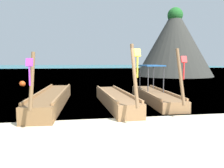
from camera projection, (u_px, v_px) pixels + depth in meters
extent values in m
plane|color=beige|center=(133.00, 133.00, 6.42)|extent=(120.00, 120.00, 0.00)
plane|color=#147A89|center=(80.00, 68.00, 66.99)|extent=(120.00, 120.00, 0.00)
cube|color=brown|center=(52.00, 99.00, 10.26)|extent=(1.54, 6.61, 0.60)
cube|color=#9F7246|center=(41.00, 92.00, 10.17)|extent=(0.49, 6.02, 0.10)
cube|color=#9F7246|center=(63.00, 92.00, 10.27)|extent=(0.49, 6.02, 0.10)
cylinder|color=brown|center=(32.00, 81.00, 6.74)|extent=(0.17, 0.73, 1.78)
cube|color=purple|center=(29.00, 62.00, 6.49)|extent=(0.21, 0.15, 0.25)
cube|color=purple|center=(30.00, 76.00, 6.51)|extent=(0.04, 0.08, 0.57)
cube|color=olive|center=(115.00, 100.00, 10.30)|extent=(1.21, 5.55, 0.57)
cube|color=#AF7F52|center=(105.00, 93.00, 10.17)|extent=(0.27, 5.08, 0.10)
cube|color=#AF7F52|center=(125.00, 92.00, 10.35)|extent=(0.27, 5.08, 0.10)
cylinder|color=brown|center=(135.00, 75.00, 7.27)|extent=(0.15, 0.83, 2.10)
cube|color=yellow|center=(137.00, 53.00, 6.95)|extent=(0.20, 0.14, 0.25)
cube|color=yellow|center=(137.00, 67.00, 6.98)|extent=(0.03, 0.08, 0.66)
cube|color=olive|center=(155.00, 97.00, 11.43)|extent=(1.44, 5.74, 0.47)
cube|color=#AF7F52|center=(145.00, 92.00, 11.34)|extent=(0.34, 5.23, 0.10)
cube|color=#AF7F52|center=(165.00, 91.00, 11.46)|extent=(0.34, 5.23, 0.10)
cylinder|color=brown|center=(181.00, 76.00, 8.26)|extent=(0.16, 0.89, 2.11)
cube|color=red|center=(184.00, 59.00, 7.96)|extent=(0.21, 0.15, 0.25)
cube|color=red|center=(184.00, 71.00, 7.99)|extent=(0.03, 0.08, 0.60)
cylinder|color=#4C4C51|center=(148.00, 80.00, 11.15)|extent=(0.05, 0.05, 1.33)
cylinder|color=#4C4C51|center=(164.00, 80.00, 11.24)|extent=(0.05, 0.05, 1.33)
cylinder|color=#4C4C51|center=(140.00, 77.00, 12.83)|extent=(0.05, 0.05, 1.33)
cylinder|color=#4C4C51|center=(154.00, 77.00, 12.93)|extent=(0.05, 0.05, 1.33)
cube|color=#235BA3|center=(151.00, 66.00, 11.97)|extent=(1.07, 1.95, 0.06)
cone|color=#383833|center=(174.00, 42.00, 31.06)|extent=(10.61, 10.61, 9.51)
cone|color=#3D3D38|center=(195.00, 64.00, 33.05)|extent=(4.49, 4.49, 3.22)
sphere|color=#236B28|center=(175.00, 15.00, 30.68)|extent=(2.10, 2.10, 2.10)
sphere|color=#EA5119|center=(22.00, 84.00, 17.75)|extent=(0.49, 0.49, 0.49)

